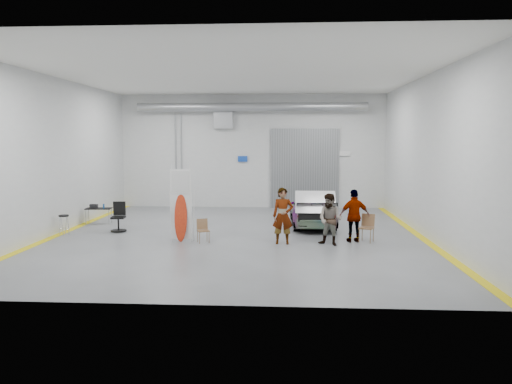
# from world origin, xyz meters

# --- Properties ---
(ground) EXTENTS (16.00, 16.00, 0.00)m
(ground) POSITION_xyz_m (0.00, 0.00, 0.00)
(ground) COLOR slate
(ground) RESTS_ON ground
(room_shell) EXTENTS (14.02, 16.18, 6.01)m
(room_shell) POSITION_xyz_m (0.24, 2.22, 4.08)
(room_shell) COLOR silver
(room_shell) RESTS_ON ground
(sedan_car) EXTENTS (1.96, 4.55, 1.31)m
(sedan_car) POSITION_xyz_m (2.94, 2.40, 0.65)
(sedan_car) COLOR silver
(sedan_car) RESTS_ON ground
(person_a) EXTENTS (0.73, 0.48, 1.97)m
(person_a) POSITION_xyz_m (1.72, -1.39, 0.99)
(person_a) COLOR #8A5B4B
(person_a) RESTS_ON ground
(person_b) EXTENTS (1.08, 0.99, 1.79)m
(person_b) POSITION_xyz_m (3.34, -1.54, 0.90)
(person_b) COLOR teal
(person_b) RESTS_ON ground
(person_c) EXTENTS (1.16, 0.64, 1.88)m
(person_c) POSITION_xyz_m (4.24, -0.94, 0.94)
(person_c) COLOR #9B5633
(person_c) RESTS_ON ground
(surfboard_display) EXTENTS (0.78, 0.23, 2.74)m
(surfboard_display) POSITION_xyz_m (-1.90, -1.20, 1.11)
(surfboard_display) COLOR white
(surfboard_display) RESTS_ON ground
(folding_chair_near) EXTENTS (0.51, 0.54, 0.83)m
(folding_chair_near) POSITION_xyz_m (-1.08, -1.36, 0.26)
(folding_chair_near) COLOR brown
(folding_chair_near) RESTS_ON ground
(folding_chair_far) EXTENTS (0.61, 0.65, 0.99)m
(folding_chair_far) POSITION_xyz_m (4.67, -0.90, 0.31)
(folding_chair_far) COLOR brown
(folding_chair_far) RESTS_ON ground
(shop_stool) EXTENTS (0.40, 0.40, 0.77)m
(shop_stool) POSITION_xyz_m (-6.60, -0.31, 0.38)
(shop_stool) COLOR black
(shop_stool) RESTS_ON ground
(work_table) EXTENTS (1.12, 0.64, 0.88)m
(work_table) POSITION_xyz_m (-6.32, 2.34, 0.68)
(work_table) COLOR gray
(work_table) RESTS_ON ground
(office_chair) EXTENTS (0.61, 0.61, 1.15)m
(office_chair) POSITION_xyz_m (-4.78, 0.60, 0.50)
(office_chair) COLOR black
(office_chair) RESTS_ON ground
(trunk_lid) EXTENTS (1.52, 0.93, 0.04)m
(trunk_lid) POSITION_xyz_m (2.94, 0.39, 1.33)
(trunk_lid) COLOR silver
(trunk_lid) RESTS_ON sedan_car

